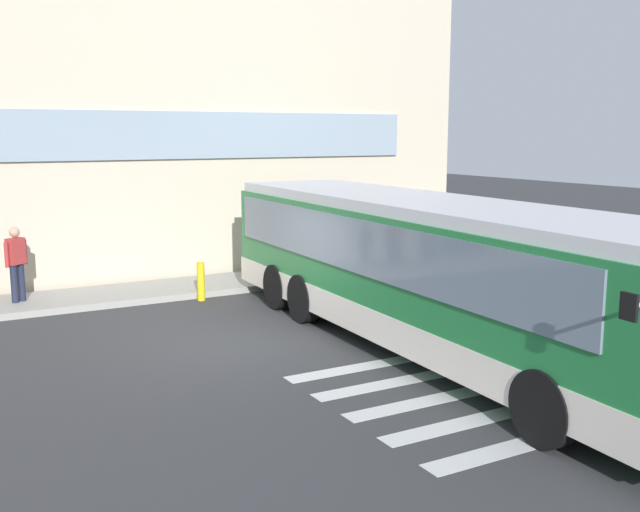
{
  "coord_description": "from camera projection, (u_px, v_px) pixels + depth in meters",
  "views": [
    {
      "loc": [
        -5.15,
        -12.31,
        3.86
      ],
      "look_at": [
        1.68,
        -0.08,
        1.5
      ],
      "focal_mm": 41.13,
      "sensor_mm": 36.0,
      "label": 1
    }
  ],
  "objects": [
    {
      "name": "ground_plane",
      "position": [
        240.0,
        342.0,
        13.72
      ],
      "size": [
        80.0,
        90.0,
        0.02
      ],
      "primitive_type": "cube",
      "color": "#353538",
      "rests_on": "ground"
    },
    {
      "name": "bay_paint_stripes",
      "position": [
        471.0,
        391.0,
        11.06
      ],
      "size": [
        4.4,
        3.96,
        0.01
      ],
      "color": "silver",
      "rests_on": "ground"
    },
    {
      "name": "terminal_building",
      "position": [
        70.0,
        116.0,
        22.63
      ],
      "size": [
        21.12,
        13.8,
        8.75
      ],
      "color": "beige",
      "rests_on": "ground"
    },
    {
      "name": "boarding_curb",
      "position": [
        162.0,
        290.0,
        17.83
      ],
      "size": [
        23.32,
        2.0,
        0.15
      ],
      "primitive_type": "cube",
      "color": "#9E9B93",
      "rests_on": "ground"
    },
    {
      "name": "bus_main_foreground",
      "position": [
        430.0,
        276.0,
        13.03
      ],
      "size": [
        3.43,
        12.42,
        2.7
      ],
      "color": "#1E7238",
      "rests_on": "ground"
    },
    {
      "name": "passenger_by_doorway",
      "position": [
        16.0,
        261.0,
        16.14
      ],
      "size": [
        0.5,
        0.4,
        1.68
      ],
      "color": "#1E2338",
      "rests_on": "boarding_curb"
    },
    {
      "name": "safety_bollard_yellow",
      "position": [
        201.0,
        281.0,
        17.01
      ],
      "size": [
        0.18,
        0.18,
        0.9
      ],
      "primitive_type": "cylinder",
      "color": "yellow",
      "rests_on": "ground"
    }
  ]
}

